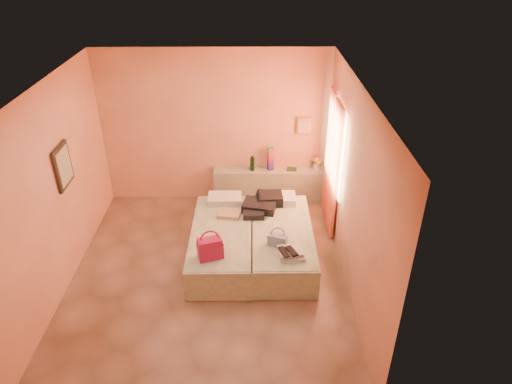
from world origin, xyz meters
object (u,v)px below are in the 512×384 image
magenta_handbag (210,248)px  towel_stack (292,253)px  green_book (292,169)px  bed_left (223,243)px  water_bottle (252,164)px  blue_handbag (278,241)px  bed_right (281,242)px  flower_vase (317,162)px  headboard_ledge (270,185)px

magenta_handbag → towel_stack: (1.13, 0.01, -0.11)m
green_book → magenta_handbag: bearing=-111.9°
bed_left → green_book: 2.08m
water_bottle → blue_handbag: 2.10m
blue_handbag → towel_stack: size_ratio=0.79×
green_book → blue_handbag: 2.10m
water_bottle → magenta_handbag: (-0.58, -2.32, -0.13)m
bed_right → flower_vase: size_ratio=7.11×
bed_right → magenta_handbag: magenta_handbag is taller
flower_vase → blue_handbag: (-0.81, -2.11, -0.20)m
bed_right → green_book: size_ratio=11.48×
bed_right → blue_handbag: 0.54m
headboard_ledge → bed_left: size_ratio=1.02×
bed_right → towel_stack: (0.10, -0.66, 0.30)m
flower_vase → towel_stack: 2.44m
bed_right → blue_handbag: (-0.08, -0.42, 0.34)m
headboard_ledge → green_book: 0.52m
headboard_ledge → blue_handbag: blue_handbag is taller
flower_vase → magenta_handbag: bearing=-126.5°
bed_right → blue_handbag: blue_handbag is taller
water_bottle → flower_vase: bearing=2.4°
headboard_ledge → flower_vase: (0.84, 0.03, 0.47)m
green_book → blue_handbag: size_ratio=0.63×
headboard_ledge → green_book: (0.39, -0.01, 0.34)m
bed_right → water_bottle: (-0.44, 1.64, 0.53)m
headboard_ledge → flower_vase: 0.96m
green_book → flower_vase: 0.47m
towel_stack → flower_vase: bearing=75.1°
bed_right → flower_vase: 1.92m
flower_vase → towel_stack: size_ratio=0.80×
bed_left → blue_handbag: (0.82, -0.41, 0.34)m
bed_left → water_bottle: size_ratio=7.41×
bed_left → flower_vase: (1.63, 1.70, 0.54)m
headboard_ledge → flower_vase: flower_vase is taller
blue_handbag → bed_right: bearing=99.2°
bed_left → bed_right: size_ratio=1.00×
bed_left → magenta_handbag: size_ratio=5.88×
green_book → bed_right: bearing=-92.3°
headboard_ledge → green_book: green_book is taller
bed_right → blue_handbag: bearing=-101.1°
bed_left → blue_handbag: bearing=-26.4°
green_book → towel_stack: green_book is taller
flower_vase → magenta_handbag: (-1.75, -2.36, -0.13)m
bed_left → water_bottle: (0.46, 1.65, 0.53)m
blue_handbag → flower_vase: bearing=89.4°
towel_stack → bed_left: bearing=147.0°
blue_handbag → headboard_ledge: bearing=111.4°
blue_handbag → water_bottle: bearing=120.3°
towel_stack → water_bottle: bearing=103.3°
headboard_ledge → blue_handbag: bearing=-89.1°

